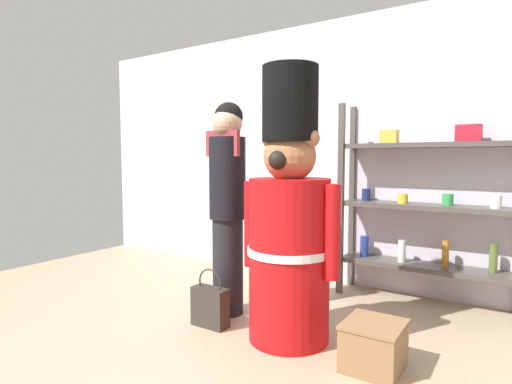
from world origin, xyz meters
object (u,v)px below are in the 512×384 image
at_px(shopping_bag, 210,306).
at_px(display_crate, 374,346).
at_px(person_shopper, 228,199).
at_px(merchandise_shelf, 426,202).
at_px(teddy_bear_guard, 289,226).

bearing_deg(shopping_bag, display_crate, 1.98).
bearing_deg(shopping_bag, person_shopper, 99.83).
relative_size(shopping_bag, display_crate, 1.24).
xyz_separation_m(person_shopper, display_crate, (1.26, -0.25, -0.79)).
bearing_deg(merchandise_shelf, display_crate, -90.19).
height_order(teddy_bear_guard, display_crate, teddy_bear_guard).
distance_m(teddy_bear_guard, display_crate, 0.89).
bearing_deg(person_shopper, shopping_bag, -80.17).
height_order(merchandise_shelf, person_shopper, merchandise_shelf).
xyz_separation_m(merchandise_shelf, shopping_bag, (-1.21, -1.41, -0.72)).
height_order(merchandise_shelf, display_crate, merchandise_shelf).
bearing_deg(display_crate, person_shopper, 168.97).
relative_size(merchandise_shelf, display_crate, 4.97).
relative_size(teddy_bear_guard, shopping_bag, 4.26).
relative_size(teddy_bear_guard, person_shopper, 1.10).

